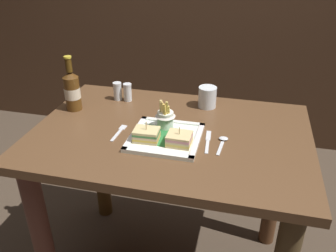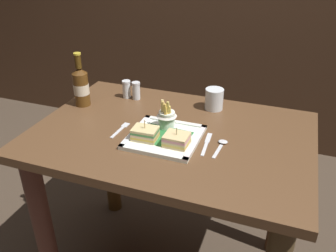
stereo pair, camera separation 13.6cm
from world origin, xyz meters
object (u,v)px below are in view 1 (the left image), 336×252
Objects in this scene: knife at (208,141)px; sandwich_half_right at (179,139)px; beer_bottle at (72,90)px; spoon at (223,141)px; pepper_shaker at (128,93)px; water_glass at (207,98)px; dining_table at (170,166)px; salt_shaker at (118,92)px; square_plate at (165,137)px; fries_cup at (165,116)px; fork at (119,132)px; sandwich_half_left at (146,135)px.

sandwich_half_right is at bearing -146.51° from knife.
knife is at bearing -12.32° from beer_bottle.
pepper_shaker reaches higher than spoon.
beer_bottle is at bearing -163.90° from water_glass.
sandwich_half_right reaches higher than knife.
pepper_shaker is at bearing 132.90° from sandwich_half_right.
spoon is at bearing -9.03° from dining_table.
knife is 0.50m from pepper_shaker.
water_glass is (0.05, 0.36, 0.01)m from sandwich_half_right.
spoon is (0.15, 0.07, -0.03)m from sandwich_half_right.
sandwich_half_right is at bearing -97.90° from water_glass.
pepper_shaker is at bearing 0.00° from salt_shaker.
dining_table is 12.33× the size of sandwich_half_right.
pepper_shaker reaches higher than square_plate.
fries_cup is 0.91× the size of spoon.
fork is at bearing -68.56° from salt_shaker.
square_plate is 3.13× the size of salt_shaker.
beer_bottle reaches higher than pepper_shaker.
beer_bottle reaches higher than square_plate.
square_plate reaches higher than spoon.
fork is at bearing -133.85° from water_glass.
water_glass is 0.37m from pepper_shaker.
knife is at bearing -14.00° from dining_table.
fork is at bearing -177.04° from spoon.
square_plate is 0.19m from fork.
square_plate is 3.16× the size of pepper_shaker.
salt_shaker is at bearing 111.44° from fork.
pepper_shaker is at bearing 136.21° from fries_cup.
spoon is (0.06, 0.01, 0.00)m from knife.
dining_table is at bearing -112.40° from water_glass.
sandwich_half_right is 0.46m from pepper_shaker.
sandwich_half_right is 0.69× the size of spoon.
beer_bottle is at bearing 159.02° from sandwich_half_right.
sandwich_half_left is (-0.06, -0.04, 0.03)m from square_plate.
pepper_shaker is (0.05, 0.00, -0.00)m from salt_shaker.
dining_table is 0.35m from water_glass.
salt_shaker is at bearing 137.05° from sandwich_half_right.
fork is 1.57× the size of pepper_shaker.
spoon reaches higher than knife.
knife is (0.16, 0.02, -0.00)m from square_plate.
water_glass is 0.73× the size of spoon.
beer_bottle is 0.59m from water_glass.
beer_bottle reaches higher than dining_table.
square_plate is 0.39m from pepper_shaker.
pepper_shaker is (-0.19, 0.34, 0.00)m from sandwich_half_left.
salt_shaker is at bearing 135.41° from square_plate.
beer_bottle is 2.88× the size of salt_shaker.
fries_cup is (-0.02, 0.07, 0.05)m from square_plate.
dining_table is 0.26m from fork.
beer_bottle is 1.89× the size of spoon.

